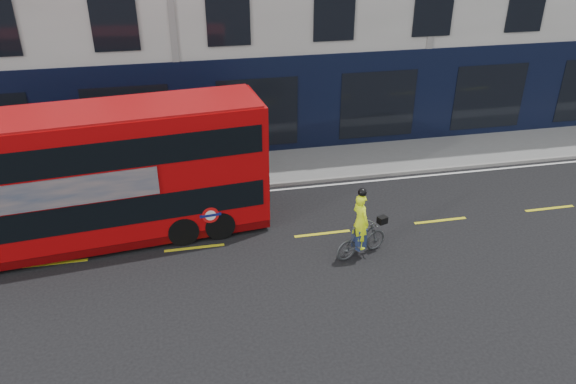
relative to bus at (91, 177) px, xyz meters
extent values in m
plane|color=black|center=(2.77, -2.61, -2.13)|extent=(120.00, 120.00, 0.00)
cube|color=gray|center=(2.77, 3.89, -2.07)|extent=(60.00, 3.00, 0.12)
cube|color=gray|center=(2.77, 2.39, -2.07)|extent=(60.00, 0.12, 0.13)
cube|color=black|center=(2.77, 5.37, -0.13)|extent=(50.00, 0.08, 4.00)
cube|color=silver|center=(2.77, 2.09, -2.13)|extent=(58.00, 0.10, 0.01)
cube|color=#AA0608|center=(-0.04, 0.00, 0.13)|extent=(10.46, 3.40, 3.69)
cube|color=#550304|center=(-0.04, 0.00, -1.85)|extent=(10.45, 3.35, 0.28)
cube|color=black|center=(-0.04, 0.00, -0.69)|extent=(10.05, 3.39, 0.84)
cube|color=black|center=(-0.04, 0.00, 1.09)|extent=(10.05, 3.39, 0.84)
cube|color=maroon|center=(-0.04, 0.00, 1.99)|extent=(10.24, 3.28, 0.07)
cube|color=black|center=(5.09, 0.54, -0.69)|extent=(0.26, 2.09, 0.84)
cube|color=black|center=(5.09, 0.54, 1.09)|extent=(0.26, 2.09, 0.84)
cube|color=gray|center=(-0.84, -1.29, 0.20)|extent=(5.57, 0.63, 0.84)
cylinder|color=red|center=(3.33, -0.85, -1.20)|extent=(0.52, 0.07, 0.52)
cylinder|color=white|center=(3.34, -0.86, -1.20)|extent=(0.34, 0.06, 0.34)
cube|color=#0C1459|center=(3.34, -0.86, -1.20)|extent=(0.65, 0.09, 0.08)
cylinder|color=black|center=(3.49, 0.37, -1.67)|extent=(1.18, 2.47, 0.93)
cylinder|color=black|center=(2.37, 0.25, -1.67)|extent=(1.18, 2.47, 0.93)
imported|color=#46494B|center=(7.58, -2.47, -1.61)|extent=(1.82, 1.06, 1.06)
imported|color=#D6F215|center=(7.49, -2.50, -0.94)|extent=(0.60, 0.73, 1.71)
cube|color=black|center=(8.28, -2.22, -1.16)|extent=(0.32, 0.29, 0.21)
cube|color=navy|center=(7.49, -2.50, -1.51)|extent=(0.39, 0.44, 0.67)
sphere|color=black|center=(7.49, -2.50, -0.01)|extent=(0.25, 0.25, 0.25)
camera|label=1|loc=(2.69, -15.59, 7.32)|focal=35.00mm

